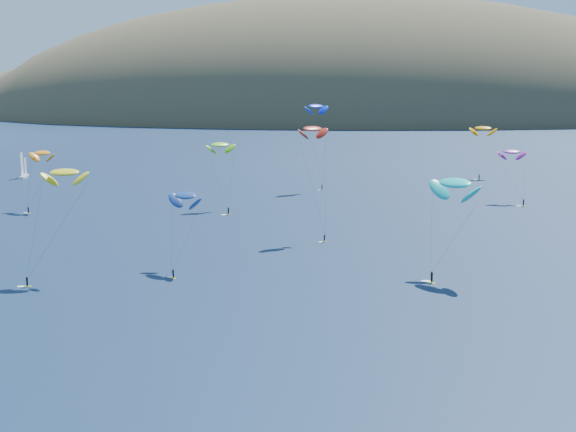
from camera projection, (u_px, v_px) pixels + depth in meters
The scene contains 11 objects.
island at pixel (376, 129), 634.50m from camera, with size 730.00×300.00×210.00m.
sailboat at pixel (24, 175), 280.11m from camera, with size 8.07×6.99×10.06m.
kitesurfer_1 at pixel (42, 153), 216.57m from camera, with size 8.81×11.19×17.52m.
kitesurfer_2 at pixel (64, 172), 146.61m from camera, with size 9.89×11.78×21.56m.
kitesurfer_3 at pixel (220, 145), 218.60m from camera, with size 8.73×15.49×19.51m.
kitesurfer_4 at pixel (316, 106), 251.84m from camera, with size 9.15×9.24×28.38m.
kitesurfer_5 at pixel (455, 183), 147.45m from camera, with size 11.07×13.61×20.37m.
kitesurfer_6 at pixel (512, 152), 229.52m from camera, with size 8.00×11.50×16.42m.
kitesurfer_9 at pixel (313, 129), 180.31m from camera, with size 8.18×10.99×26.65m.
kitesurfer_10 at pixel (185, 196), 153.92m from camera, with size 8.98×14.29×16.30m.
kitesurfer_11 at pixel (483, 128), 280.46m from camera, with size 9.91×13.39×19.52m.
Camera 1 is at (2.10, -76.70, 38.45)m, focal length 50.00 mm.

